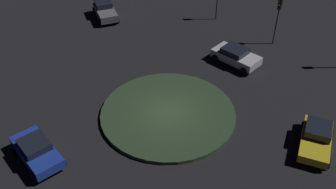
{
  "coord_description": "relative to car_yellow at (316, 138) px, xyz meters",
  "views": [
    {
      "loc": [
        -19.5,
        6.53,
        17.86
      ],
      "look_at": [
        0.0,
        0.0,
        1.8
      ],
      "focal_mm": 41.38,
      "sensor_mm": 36.0,
      "label": 1
    }
  ],
  "objects": [
    {
      "name": "ground_plane",
      "position": [
        5.87,
        7.9,
        -0.71
      ],
      "size": [
        116.19,
        116.19,
        0.0
      ],
      "primitive_type": "plane",
      "color": "black"
    },
    {
      "name": "roundabout_island",
      "position": [
        5.87,
        7.9,
        -0.58
      ],
      "size": [
        9.44,
        9.44,
        0.27
      ],
      "primitive_type": "cylinder",
      "color": "#2D4228",
      "rests_on": "ground_plane"
    },
    {
      "name": "car_yellow",
      "position": [
        0.0,
        0.0,
        0.0
      ],
      "size": [
        4.2,
        3.95,
        1.4
      ],
      "rotation": [
        0.0,
        0.0,
        2.44
      ],
      "color": "gold",
      "rests_on": "ground_plane"
    },
    {
      "name": "car_blue",
      "position": [
        4.41,
        16.79,
        0.05
      ],
      "size": [
        4.31,
        3.18,
        1.44
      ],
      "rotation": [
        0.0,
        0.0,
        0.37
      ],
      "color": "#1E38A5",
      "rests_on": "ground_plane"
    },
    {
      "name": "car_silver",
      "position": [
        10.3,
        0.5,
        0.04
      ],
      "size": [
        4.33,
        3.52,
        1.41
      ],
      "rotation": [
        0.0,
        0.0,
        3.64
      ],
      "color": "silver",
      "rests_on": "ground_plane"
    },
    {
      "name": "car_grey",
      "position": [
        21.99,
        9.13,
        0.09
      ],
      "size": [
        3.89,
        2.07,
        1.53
      ],
      "rotation": [
        0.0,
        0.0,
        3.18
      ],
      "color": "slate",
      "rests_on": "ground_plane"
    },
    {
      "name": "traffic_light_southeast",
      "position": [
        12.15,
        -4.16,
        2.3
      ],
      "size": [
        0.37,
        0.4,
        4.23
      ],
      "rotation": [
        0.0,
        0.0,
        2.05
      ],
      "color": "#2D2D2D",
      "rests_on": "ground_plane"
    }
  ]
}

